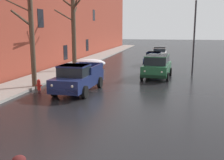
# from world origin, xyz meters

# --- Properties ---
(left_sidewalk_slab) EXTENTS (2.72, 80.00, 0.16)m
(left_sidewalk_slab) POSITION_xyz_m (-6.31, 18.00, 0.08)
(left_sidewalk_slab) COLOR gray
(left_sidewalk_slab) RESTS_ON ground
(brick_townhouse_facade) EXTENTS (0.63, 80.00, 11.37)m
(brick_townhouse_facade) POSITION_xyz_m (-8.17, 18.01, 5.68)
(brick_townhouse_facade) COLOR brown
(brick_townhouse_facade) RESTS_ON ground
(snow_bank_near_corner_left) EXTENTS (2.91, 1.46, 0.66)m
(snow_bank_near_corner_left) POSITION_xyz_m (-4.75, 19.31, 0.24)
(snow_bank_near_corner_left) COLOR white
(snow_bank_near_corner_left) RESTS_ON ground
(snow_bank_mid_block_left) EXTENTS (3.17, 1.48, 0.86)m
(snow_bank_mid_block_left) POSITION_xyz_m (-4.37, 20.49, 0.42)
(snow_bank_mid_block_left) COLOR white
(snow_bank_mid_block_left) RESTS_ON ground
(bare_tree_second_along_sidewalk) EXTENTS (2.64, 3.10, 7.65)m
(bare_tree_second_along_sidewalk) POSITION_xyz_m (-5.10, 10.07, 3.84)
(bare_tree_second_along_sidewalk) COLOR #4C3D2D
(bare_tree_second_along_sidewalk) RESTS_ON ground
(bare_tree_mid_block) EXTENTS (3.03, 3.11, 7.05)m
(bare_tree_mid_block) POSITION_xyz_m (-5.01, 17.52, 3.87)
(bare_tree_mid_block) COLOR #4C3D2D
(bare_tree_mid_block) RESTS_ON ground
(pickup_truck_darkblue_approaching_near_lane) EXTENTS (2.19, 4.97, 1.76)m
(pickup_truck_darkblue_approaching_near_lane) POSITION_xyz_m (-1.90, 9.74, 0.88)
(pickup_truck_darkblue_approaching_near_lane) COLOR navy
(pickup_truck_darkblue_approaching_near_lane) RESTS_ON ground
(suv_green_parked_kerbside_close) EXTENTS (2.36, 4.46, 1.82)m
(suv_green_parked_kerbside_close) POSITION_xyz_m (2.58, 15.82, 0.99)
(suv_green_parked_kerbside_close) COLOR #1E5633
(suv_green_parked_kerbside_close) RESTS_ON ground
(sedan_darkblue_parked_kerbside_mid) EXTENTS (2.02, 4.08, 1.42)m
(sedan_darkblue_parked_kerbside_mid) POSITION_xyz_m (1.81, 23.44, 0.75)
(sedan_darkblue_parked_kerbside_mid) COLOR navy
(sedan_darkblue_parked_kerbside_mid) RESTS_ON ground
(sedan_white_parked_far_down_block) EXTENTS (2.01, 3.93, 1.42)m
(sedan_white_parked_far_down_block) POSITION_xyz_m (2.14, 30.42, 0.75)
(sedan_white_parked_far_down_block) COLOR silver
(sedan_white_parked_far_down_block) RESTS_ON ground
(fire_hydrant) EXTENTS (0.42, 0.22, 0.71)m
(fire_hydrant) POSITION_xyz_m (-4.53, 9.70, 0.36)
(fire_hydrant) COLOR #B21E19
(fire_hydrant) RESTS_ON ground
(street_lamp_post) EXTENTS (0.44, 0.24, 6.39)m
(street_lamp_post) POSITION_xyz_m (5.45, 17.91, 3.55)
(street_lamp_post) COLOR #28282D
(street_lamp_post) RESTS_ON ground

